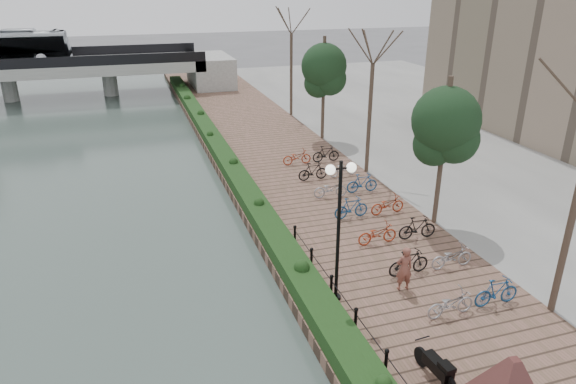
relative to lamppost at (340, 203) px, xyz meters
name	(u,v)px	position (x,y,z in m)	size (l,w,h in m)	color
promenade	(292,174)	(2.54, 12.76, -3.82)	(8.00, 75.00, 0.50)	brown
inland_pavement	(521,149)	(18.54, 12.76, -3.82)	(24.00, 75.00, 0.50)	gray
hedge	(225,157)	(-0.86, 15.26, -3.27)	(1.10, 56.00, 0.60)	#193212
chain_fence	(370,340)	(-0.06, -2.74, -3.22)	(0.10, 14.10, 0.70)	black
lamppost	(340,203)	(0.00, 0.00, 0.00)	(1.02, 0.32, 4.96)	black
motorcycle	(436,365)	(1.07, -4.38, -3.10)	(0.47, 1.49, 0.93)	black
pedestrian	(404,269)	(2.46, -0.17, -2.74)	(0.60, 0.39, 1.65)	brown
bicycle_parking	(370,206)	(4.03, 5.72, -3.09)	(2.40, 17.32, 1.00)	#9A989D
street_trees	(399,132)	(6.54, 7.94, -0.38)	(3.20, 37.12, 6.80)	#3C2C23
bridge	(6,65)	(-16.36, 40.26, -0.69)	(36.00, 10.77, 6.50)	gray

